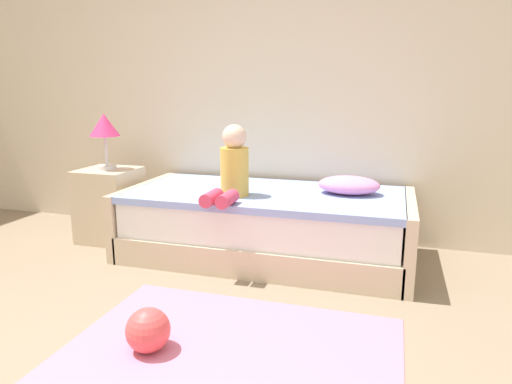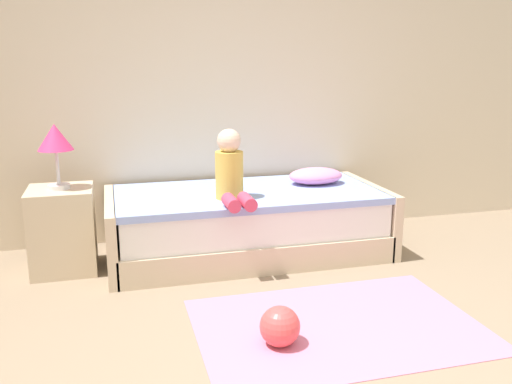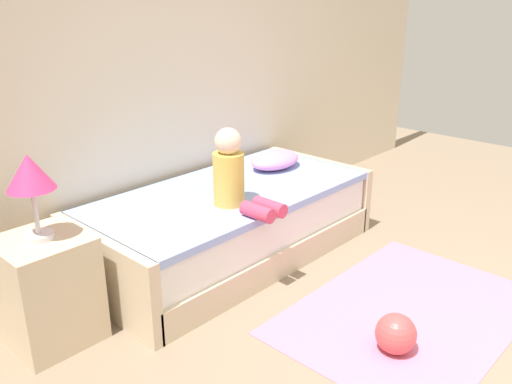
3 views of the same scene
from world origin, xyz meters
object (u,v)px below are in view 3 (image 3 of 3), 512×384
child_figure (234,175)px  toy_ball (396,334)px  nightstand (48,290)px  table_lamp (30,176)px  pillow (275,160)px  bed (230,224)px

child_figure → toy_ball: (-0.01, -1.19, -0.60)m
toy_ball → child_figure: bearing=89.6°
nightstand → table_lamp: size_ratio=1.33×
pillow → toy_ball: 1.77m
nightstand → child_figure: child_figure is taller
child_figure → pillow: (0.77, 0.33, -0.14)m
child_figure → nightstand: bearing=168.6°
bed → toy_ball: bed is taller
nightstand → pillow: (1.94, 0.09, 0.26)m
bed → child_figure: bearing=-128.1°
child_figure → pillow: size_ratio=1.16×
table_lamp → toy_ball: bearing=-50.9°
table_lamp → toy_ball: 2.02m
pillow → toy_ball: (-0.78, -1.52, -0.46)m
bed → pillow: (0.59, 0.10, 0.32)m
table_lamp → nightstand: bearing=0.0°
nightstand → child_figure: bearing=-11.4°
table_lamp → child_figure: bearing=-11.4°
bed → nightstand: size_ratio=3.52×
bed → pillow: size_ratio=4.80×
child_figure → pillow: bearing=23.1°
pillow → child_figure: bearing=-156.9°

